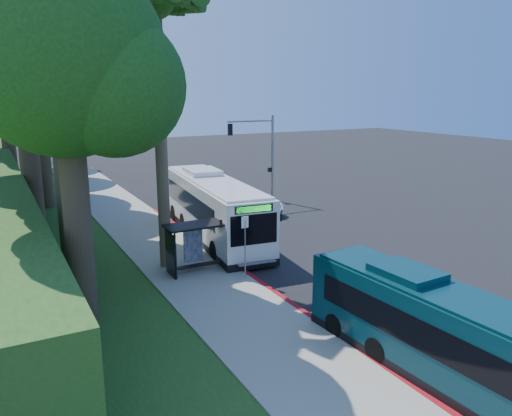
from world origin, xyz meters
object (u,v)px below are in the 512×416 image
bus_shelter (192,238)px  white_bus (213,206)px  teal_bus (445,334)px  pickup (255,202)px

bus_shelter → white_bus: 6.43m
bus_shelter → white_bus: bearing=57.4°
bus_shelter → white_bus: white_bus is taller
white_bus → teal_bus: size_ratio=1.25×
bus_shelter → teal_bus: 13.12m
white_bus → pickup: white_bus is taller
teal_bus → pickup: size_ratio=1.94×
bus_shelter → teal_bus: teal_bus is taller
teal_bus → pickup: bearing=73.6°
bus_shelter → pickup: 13.34m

